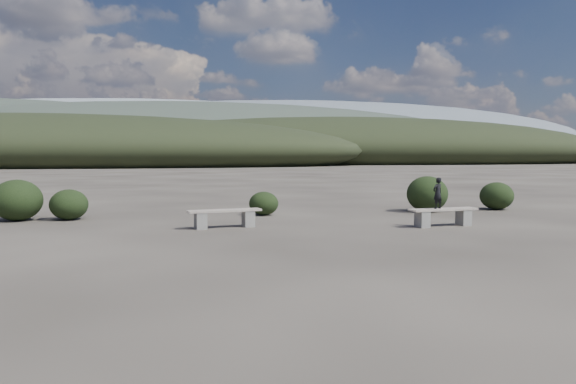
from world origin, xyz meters
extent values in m
plane|color=#2E2924|center=(0.00, 0.00, 0.00)|extent=(1200.00, 1200.00, 0.00)
cube|color=gray|center=(-2.17, 5.74, 0.22)|extent=(0.34, 0.43, 0.44)
cube|color=gray|center=(-0.88, 5.99, 0.22)|extent=(0.34, 0.43, 0.44)
cube|color=gray|center=(-1.52, 5.87, 0.46)|extent=(2.01, 0.78, 0.05)
cube|color=gray|center=(3.70, 4.98, 0.22)|extent=(0.33, 0.42, 0.44)
cube|color=gray|center=(5.00, 5.17, 0.22)|extent=(0.33, 0.42, 0.44)
cube|color=gray|center=(4.35, 5.07, 0.47)|extent=(2.01, 0.70, 0.05)
imported|color=black|center=(4.16, 5.04, 0.91)|extent=(0.36, 0.30, 0.84)
ellipsoid|color=black|center=(-5.98, 8.59, 0.46)|extent=(1.12, 1.12, 0.92)
ellipsoid|color=black|center=(-0.05, 8.80, 0.38)|extent=(0.95, 0.95, 0.76)
ellipsoid|color=black|center=(5.61, 8.86, 0.61)|extent=(1.40, 1.40, 1.22)
ellipsoid|color=black|center=(8.37, 9.11, 0.49)|extent=(1.17, 1.17, 0.98)
ellipsoid|color=black|center=(-7.43, 8.63, 0.61)|extent=(1.45, 1.45, 1.22)
ellipsoid|color=black|center=(-25.00, 90.00, 2.70)|extent=(110.00, 40.00, 12.00)
ellipsoid|color=black|center=(35.00, 110.00, 3.15)|extent=(120.00, 44.00, 14.00)
ellipsoid|color=#323B30|center=(0.00, 160.00, 5.40)|extent=(190.00, 64.00, 24.00)
ellipsoid|color=slate|center=(70.00, 300.00, 9.90)|extent=(340.00, 110.00, 44.00)
ellipsoid|color=gray|center=(-30.00, 400.00, 12.60)|extent=(460.00, 140.00, 56.00)
camera|label=1|loc=(-2.62, -9.06, 1.95)|focal=35.00mm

